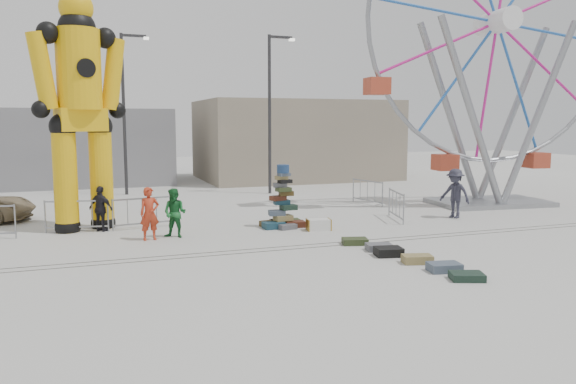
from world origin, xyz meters
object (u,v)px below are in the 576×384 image
object	(u,v)px
crash_test_dummy	(80,103)
barricade_wheel_front	(396,205)
suitcase_tower	(282,210)
pedestrian_grey	(455,193)
ferris_wheel	(496,46)
lamp_post_right	(271,106)
barricade_dummy_c	(142,213)
pedestrian_red	(150,214)
pedestrian_green	(175,213)
barricade_dummy_b	(77,216)
pedestrian_black	(101,209)
lamp_post_left	(126,105)
steamer_trunk	(319,225)
barricade_wheel_back	(367,192)

from	to	relation	value
crash_test_dummy	barricade_wheel_front	xyz separation A→B (m)	(11.02, -1.89, -3.76)
suitcase_tower	pedestrian_grey	world-z (taller)	suitcase_tower
ferris_wheel	lamp_post_right	bearing A→B (deg)	144.18
ferris_wheel	barricade_dummy_c	world-z (taller)	ferris_wheel
barricade_wheel_front	pedestrian_red	bearing A→B (deg)	108.96
barricade_wheel_front	pedestrian_green	distance (m)	8.34
barricade_dummy_b	pedestrian_grey	distance (m)	13.76
crash_test_dummy	barricade_dummy_b	bearing A→B (deg)	-144.48
ferris_wheel	barricade_dummy_b	world-z (taller)	ferris_wheel
barricade_dummy_c	pedestrian_black	distance (m)	1.37
lamp_post_right	pedestrian_green	world-z (taller)	lamp_post_right
lamp_post_left	pedestrian_green	world-z (taller)	lamp_post_left
lamp_post_left	pedestrian_grey	size ratio (longest dim) A/B	4.23
barricade_dummy_c	pedestrian_green	xyz separation A→B (m)	(0.84, -1.93, 0.24)
lamp_post_left	steamer_trunk	world-z (taller)	lamp_post_left
suitcase_tower	barricade_wheel_back	distance (m)	6.63
lamp_post_right	pedestrian_red	distance (m)	12.59
lamp_post_right	barricade_dummy_b	bearing A→B (deg)	-140.91
lamp_post_right	pedestrian_green	bearing A→B (deg)	-123.69
lamp_post_left	suitcase_tower	xyz separation A→B (m)	(4.44, -11.02, -3.87)
barricade_dummy_b	pedestrian_green	world-z (taller)	pedestrian_green
lamp_post_left	pedestrian_black	size ratio (longest dim) A/B	5.20
lamp_post_right	pedestrian_black	size ratio (longest dim) A/B	5.20
crash_test_dummy	steamer_trunk	bearing A→B (deg)	-39.21
barricade_dummy_b	barricade_wheel_front	size ratio (longest dim) A/B	1.00
lamp_post_right	pedestrian_grey	xyz separation A→B (m)	(4.29, -9.48, -3.54)
barricade_wheel_back	pedestrian_black	world-z (taller)	pedestrian_black
pedestrian_red	pedestrian_grey	bearing A→B (deg)	-5.69
barricade_wheel_back	pedestrian_black	xyz separation A→B (m)	(-11.39, -2.54, 0.22)
pedestrian_red	pedestrian_black	xyz separation A→B (m)	(-1.39, 1.99, -0.06)
lamp_post_right	pedestrian_grey	distance (m)	10.99
ferris_wheel	barricade_wheel_back	xyz separation A→B (m)	(-5.09, 1.93, -6.36)
pedestrian_green	pedestrian_black	bearing A→B (deg)	172.29
steamer_trunk	pedestrian_black	size ratio (longest dim) A/B	0.52
steamer_trunk	barricade_dummy_c	distance (m)	6.11
steamer_trunk	pedestrian_red	world-z (taller)	pedestrian_red
ferris_wheel	barricade_wheel_back	world-z (taller)	ferris_wheel
lamp_post_right	pedestrian_black	world-z (taller)	lamp_post_right
lamp_post_left	pedestrian_grey	xyz separation A→B (m)	(11.29, -11.48, -3.54)
pedestrian_grey	barricade_dummy_c	bearing A→B (deg)	-123.49
barricade_wheel_back	pedestrian_red	bearing A→B (deg)	-78.05
barricade_wheel_back	pedestrian_black	bearing A→B (deg)	-89.86
crash_test_dummy	barricade_wheel_front	size ratio (longest dim) A/B	4.09
steamer_trunk	pedestrian_green	size ratio (longest dim) A/B	0.51
lamp_post_right	barricade_wheel_front	distance (m)	10.11
lamp_post_left	lamp_post_right	bearing A→B (deg)	-15.95
lamp_post_left	barricade_wheel_front	size ratio (longest dim) A/B	4.00
ferris_wheel	pedestrian_green	xyz separation A→B (m)	(-14.29, -2.50, -6.12)
steamer_trunk	pedestrian_red	xyz separation A→B (m)	(-5.58, 0.32, 0.65)
lamp_post_right	barricade_wheel_back	world-z (taller)	lamp_post_right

